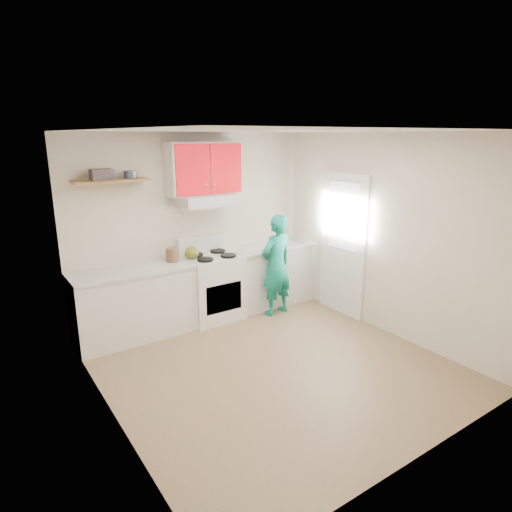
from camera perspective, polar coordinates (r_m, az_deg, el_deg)
floor at (r=5.23m, az=2.10°, el=-13.85°), size 3.80×3.80×0.00m
ceiling at (r=4.56m, az=2.43°, el=15.96°), size 3.60×3.80×0.04m
back_wall at (r=6.32m, az=-8.07°, el=3.81°), size 3.60×0.04×2.60m
front_wall at (r=3.48m, az=21.36°, el=-6.91°), size 3.60×0.04×2.60m
left_wall at (r=3.98m, az=-19.13°, el=-3.89°), size 0.04×3.80×2.60m
right_wall at (r=5.95m, az=16.34°, el=2.62°), size 0.04×3.80×2.60m
door at (r=6.45m, az=11.25°, el=1.40°), size 0.05×0.85×2.05m
door_glass at (r=6.34m, az=11.28°, el=5.09°), size 0.01×0.55×0.95m
counter_left at (r=5.91m, az=-15.54°, el=-6.04°), size 1.52×0.60×0.90m
counter_right at (r=6.86m, az=1.89°, el=-2.46°), size 1.32×0.60×0.90m
stove at (r=6.31m, az=-5.65°, el=-4.06°), size 0.76×0.65×0.92m
range_hood at (r=6.10m, az=-6.44°, el=7.22°), size 0.76×0.44×0.15m
upper_cabinets at (r=6.10m, az=-6.81°, el=11.23°), size 1.02×0.33×0.70m
shelf at (r=5.66m, az=-18.26°, el=9.23°), size 0.90×0.30×0.04m
books at (r=5.60m, az=-19.39°, el=9.93°), size 0.25×0.18×0.13m
tin at (r=5.72m, az=-16.02°, el=10.12°), size 0.17×0.17×0.09m
kettle at (r=6.06m, az=-8.34°, el=0.42°), size 0.20×0.20×0.17m
crock at (r=5.97m, az=-10.83°, el=0.03°), size 0.19×0.19×0.20m
cutting_board at (r=6.55m, az=-0.93°, el=0.88°), size 0.32×0.26×0.02m
silicone_mat at (r=6.82m, az=4.28°, el=1.37°), size 0.38×0.33×0.01m
person at (r=6.35m, az=2.65°, el=-1.21°), size 0.58×0.43×1.48m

